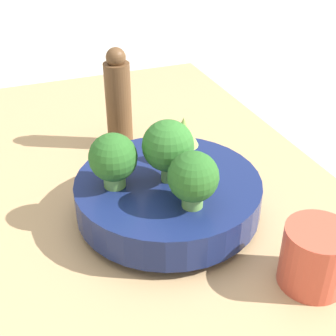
% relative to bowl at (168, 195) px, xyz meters
% --- Properties ---
extents(ground_plane, '(6.00, 6.00, 0.00)m').
position_rel_bowl_xyz_m(ground_plane, '(-0.01, -0.02, -0.08)').
color(ground_plane, beige).
extents(table, '(1.16, 0.63, 0.05)m').
position_rel_bowl_xyz_m(table, '(-0.01, -0.02, -0.06)').
color(table, tan).
rests_on(table, ground_plane).
extents(bowl, '(0.26, 0.26, 0.06)m').
position_rel_bowl_xyz_m(bowl, '(0.00, 0.00, 0.00)').
color(bowl, navy).
rests_on(bowl, table).
extents(broccoli_floret_center, '(0.07, 0.07, 0.09)m').
position_rel_bowl_xyz_m(broccoli_floret_center, '(-0.00, 0.00, 0.08)').
color(broccoli_floret_center, '#609347').
rests_on(broccoli_floret_center, bowl).
extents(romanesco_piece_far, '(0.04, 0.04, 0.07)m').
position_rel_bowl_xyz_m(romanesco_piece_far, '(-0.04, 0.04, 0.07)').
color(romanesco_piece_far, '#6BA34C').
rests_on(romanesco_piece_far, bowl).
extents(broccoli_floret_front, '(0.07, 0.07, 0.08)m').
position_rel_bowl_xyz_m(broccoli_floret_front, '(-0.01, -0.07, 0.07)').
color(broccoli_floret_front, '#6BA34C').
rests_on(broccoli_floret_front, bowl).
extents(broccoli_floret_right, '(0.07, 0.07, 0.08)m').
position_rel_bowl_xyz_m(broccoli_floret_right, '(0.07, 0.01, 0.07)').
color(broccoli_floret_right, '#6BA34C').
rests_on(broccoli_floret_right, bowl).
extents(cup, '(0.08, 0.08, 0.08)m').
position_rel_bowl_xyz_m(cup, '(0.19, 0.12, 0.00)').
color(cup, '#C64C38').
rests_on(cup, table).
extents(pepper_mill, '(0.05, 0.05, 0.18)m').
position_rel_bowl_xyz_m(pepper_mill, '(-0.23, -0.00, 0.05)').
color(pepper_mill, brown).
rests_on(pepper_mill, table).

